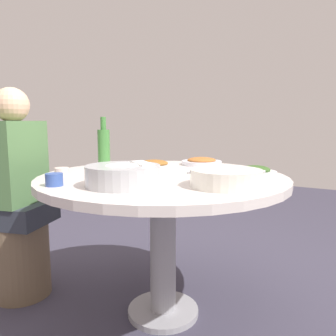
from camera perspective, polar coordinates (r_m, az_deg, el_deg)
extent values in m
plane|color=#3B3848|center=(1.90, -0.84, -23.83)|extent=(8.00, 8.00, 0.00)
cylinder|color=#99999E|center=(1.90, -0.84, -23.44)|extent=(0.37, 0.37, 0.03)
cylinder|color=#99999E|center=(1.74, -0.87, -13.50)|extent=(0.13, 0.13, 0.67)
cylinder|color=silver|center=(1.64, -0.89, -1.88)|extent=(1.22, 1.22, 0.04)
cylinder|color=#B2B5BA|center=(1.37, -7.80, -1.30)|extent=(0.31, 0.31, 0.09)
ellipsoid|color=white|center=(1.37, -7.81, -1.12)|extent=(0.25, 0.25, 0.09)
cube|color=white|center=(1.39, -4.48, 0.84)|extent=(0.15, 0.13, 0.01)
cylinder|color=silver|center=(1.36, 10.03, -1.72)|extent=(0.29, 0.29, 0.07)
cylinder|color=black|center=(1.36, 10.02, -1.99)|extent=(0.26, 0.26, 0.05)
cylinder|color=silver|center=(1.36, 10.05, -0.68)|extent=(0.28, 0.18, 0.01)
cylinder|color=silver|center=(1.87, -2.42, 0.28)|extent=(0.24, 0.24, 0.02)
ellipsoid|color=#935924|center=(1.87, -2.43, 0.85)|extent=(0.16, 0.16, 0.04)
cylinder|color=silver|center=(1.67, 14.95, -0.89)|extent=(0.20, 0.20, 0.02)
ellipsoid|color=#335522|center=(1.67, 14.97, -0.24)|extent=(0.14, 0.14, 0.04)
cylinder|color=silver|center=(2.04, 5.83, 0.91)|extent=(0.25, 0.25, 0.02)
ellipsoid|color=#AD632C|center=(2.04, 5.84, 1.39)|extent=(0.18, 0.18, 0.03)
cylinder|color=#3D7B38|center=(2.03, -11.05, 3.49)|extent=(0.07, 0.07, 0.22)
cylinder|color=#3D7B38|center=(2.03, -11.16, 7.62)|extent=(0.03, 0.03, 0.08)
cylinder|color=#34519D|center=(1.44, -19.10, -1.91)|extent=(0.07, 0.07, 0.05)
cylinder|color=beige|center=(1.57, -17.93, -0.96)|extent=(0.06, 0.06, 0.06)
cylinder|color=brown|center=(2.16, -24.06, -14.19)|extent=(0.32, 0.32, 0.43)
cube|color=#2D333D|center=(2.07, -24.49, -7.11)|extent=(0.41, 0.40, 0.12)
cube|color=#4F7846|center=(2.02, -24.97, 0.87)|extent=(0.28, 0.38, 0.46)
sphere|color=#E2B490|center=(2.01, -25.50, 9.83)|extent=(0.19, 0.19, 0.19)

